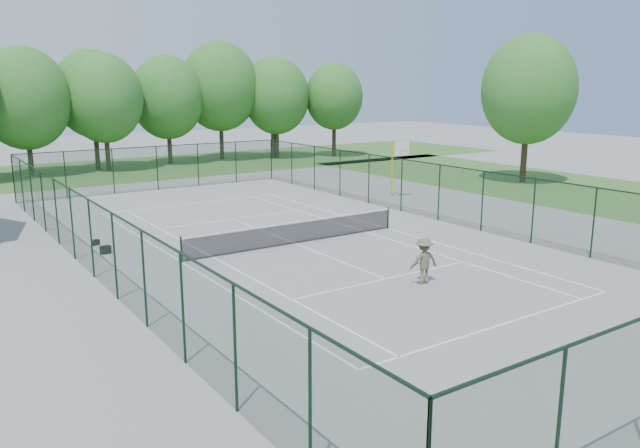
{
  "coord_description": "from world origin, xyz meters",
  "views": [
    {
      "loc": [
        -14.57,
        -23.56,
        7.16
      ],
      "look_at": [
        0.0,
        -2.0,
        1.3
      ],
      "focal_mm": 35.0,
      "sensor_mm": 36.0,
      "label": 1
    }
  ],
  "objects_px": {
    "tennis_net": "(296,231)",
    "sports_bag_a": "(106,250)",
    "basketball_goal": "(397,158)",
    "tennis_player": "(424,261)"
  },
  "relations": [
    {
      "from": "tennis_net",
      "to": "basketball_goal",
      "type": "distance_m",
      "value": 13.62
    },
    {
      "from": "basketball_goal",
      "to": "sports_bag_a",
      "type": "relative_size",
      "value": 8.33
    },
    {
      "from": "tennis_net",
      "to": "sports_bag_a",
      "type": "height_order",
      "value": "tennis_net"
    },
    {
      "from": "tennis_net",
      "to": "sports_bag_a",
      "type": "xyz_separation_m",
      "value": [
        -7.7,
        3.14,
        -0.4
      ]
    },
    {
      "from": "sports_bag_a",
      "to": "tennis_net",
      "type": "bearing_deg",
      "value": -22.61
    },
    {
      "from": "basketball_goal",
      "to": "sports_bag_a",
      "type": "height_order",
      "value": "basketball_goal"
    },
    {
      "from": "basketball_goal",
      "to": "tennis_player",
      "type": "bearing_deg",
      "value": -127.76
    },
    {
      "from": "sports_bag_a",
      "to": "tennis_player",
      "type": "relative_size",
      "value": 0.22
    },
    {
      "from": "basketball_goal",
      "to": "sports_bag_a",
      "type": "xyz_separation_m",
      "value": [
        -19.46,
        -3.44,
        -2.39
      ]
    },
    {
      "from": "basketball_goal",
      "to": "tennis_net",
      "type": "bearing_deg",
      "value": -150.8
    }
  ]
}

